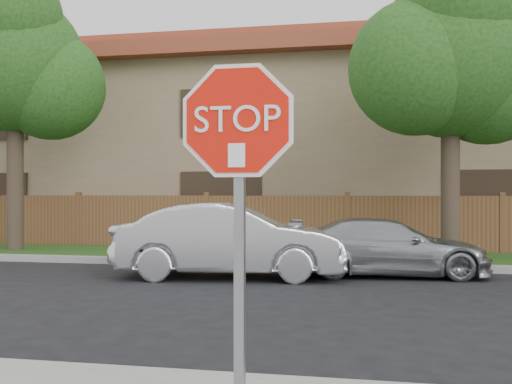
# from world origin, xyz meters

# --- Properties ---
(far_curb) EXTENTS (70.00, 0.30, 0.15)m
(far_curb) POSITION_xyz_m (0.00, 8.15, 0.07)
(far_curb) COLOR gray
(far_curb) RESTS_ON ground
(grass_strip) EXTENTS (70.00, 3.00, 0.12)m
(grass_strip) POSITION_xyz_m (0.00, 9.80, 0.06)
(grass_strip) COLOR #1E4714
(grass_strip) RESTS_ON ground
(fence) EXTENTS (70.00, 0.12, 1.60)m
(fence) POSITION_xyz_m (0.00, 11.40, 0.80)
(fence) COLOR brown
(fence) RESTS_ON ground
(apartment_building) EXTENTS (35.20, 9.20, 7.20)m
(apartment_building) POSITION_xyz_m (0.00, 17.00, 3.53)
(apartment_building) COLOR #8D7857
(apartment_building) RESTS_ON ground
(tree_left) EXTENTS (4.80, 3.90, 7.78)m
(tree_left) POSITION_xyz_m (-8.98, 9.57, 5.22)
(tree_left) COLOR #382B21
(tree_left) RESTS_ON ground
(tree_mid) EXTENTS (4.80, 3.90, 7.35)m
(tree_mid) POSITION_xyz_m (2.52, 9.57, 4.87)
(tree_mid) COLOR #382B21
(tree_mid) RESTS_ON ground
(stop_sign) EXTENTS (1.01, 0.13, 2.55)m
(stop_sign) POSITION_xyz_m (-0.12, -1.48, 1.83)
(stop_sign) COLOR gray
(stop_sign) RESTS_ON sidewalk_near
(sedan_left) EXTENTS (4.64, 2.07, 1.48)m
(sedan_left) POSITION_xyz_m (-2.07, 6.34, 0.74)
(sedan_left) COLOR silver
(sedan_left) RESTS_ON ground
(sedan_right) EXTENTS (4.16, 2.06, 1.16)m
(sedan_right) POSITION_xyz_m (0.99, 7.23, 0.58)
(sedan_right) COLOR #9DA0A4
(sedan_right) RESTS_ON ground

